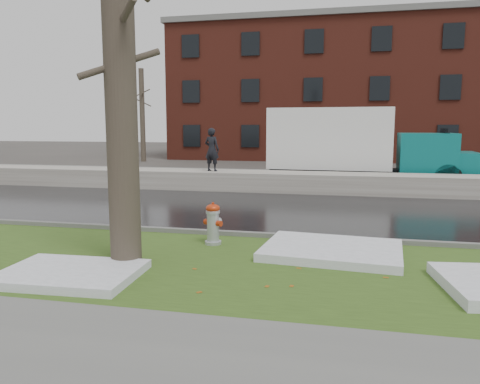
% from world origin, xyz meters
% --- Properties ---
extents(ground, '(120.00, 120.00, 0.00)m').
position_xyz_m(ground, '(0.00, 0.00, 0.00)').
color(ground, '#47423D').
rests_on(ground, ground).
extents(verge, '(60.00, 4.50, 0.04)m').
position_xyz_m(verge, '(0.00, -1.25, 0.02)').
color(verge, '#2F4918').
rests_on(verge, ground).
extents(sidewalk, '(60.00, 3.00, 0.05)m').
position_xyz_m(sidewalk, '(0.00, -5.00, 0.03)').
color(sidewalk, slate).
rests_on(sidewalk, ground).
extents(road, '(60.00, 7.00, 0.03)m').
position_xyz_m(road, '(0.00, 4.50, 0.01)').
color(road, black).
rests_on(road, ground).
extents(parking_lot, '(60.00, 9.00, 0.03)m').
position_xyz_m(parking_lot, '(0.00, 13.00, 0.01)').
color(parking_lot, slate).
rests_on(parking_lot, ground).
extents(curb, '(60.00, 0.15, 0.14)m').
position_xyz_m(curb, '(0.00, 1.00, 0.07)').
color(curb, slate).
rests_on(curb, ground).
extents(snowbank, '(60.00, 1.60, 0.75)m').
position_xyz_m(snowbank, '(0.00, 8.70, 0.38)').
color(snowbank, beige).
rests_on(snowbank, ground).
extents(brick_building, '(26.00, 12.00, 10.00)m').
position_xyz_m(brick_building, '(2.00, 30.00, 5.00)').
color(brick_building, maroon).
rests_on(brick_building, ground).
extents(bg_tree_left, '(1.40, 1.62, 6.50)m').
position_xyz_m(bg_tree_left, '(-12.00, 22.00, 3.33)').
color(bg_tree_left, brown).
rests_on(bg_tree_left, ground).
extents(bg_tree_center, '(1.40, 1.62, 6.50)m').
position_xyz_m(bg_tree_center, '(-6.00, 26.00, 3.33)').
color(bg_tree_center, brown).
rests_on(bg_tree_center, ground).
extents(fire_hydrant, '(0.44, 0.42, 0.89)m').
position_xyz_m(fire_hydrant, '(-0.60, 0.16, 0.52)').
color(fire_hydrant, '#AFB3B8').
rests_on(fire_hydrant, verge).
extents(tree, '(1.26, 1.46, 6.86)m').
position_xyz_m(tree, '(-1.73, -1.59, 3.49)').
color(tree, brown).
rests_on(tree, verge).
extents(box_truck, '(9.86, 2.58, 3.28)m').
position_xyz_m(box_truck, '(2.45, 11.48, 1.73)').
color(box_truck, black).
rests_on(box_truck, ground).
extents(worker, '(0.70, 0.55, 1.69)m').
position_xyz_m(worker, '(-3.04, 8.60, 1.60)').
color(worker, black).
rests_on(worker, snowbank).
extents(snow_patch_near, '(2.78, 2.23, 0.16)m').
position_xyz_m(snow_patch_near, '(1.88, -0.10, 0.12)').
color(snow_patch_near, white).
rests_on(snow_patch_near, verge).
extents(snow_patch_far, '(2.27, 1.70, 0.14)m').
position_xyz_m(snow_patch_far, '(-2.28, -2.50, 0.11)').
color(snow_patch_far, white).
rests_on(snow_patch_far, verge).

